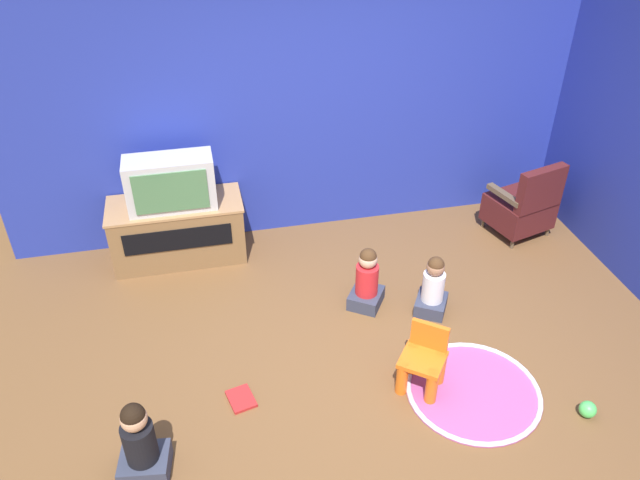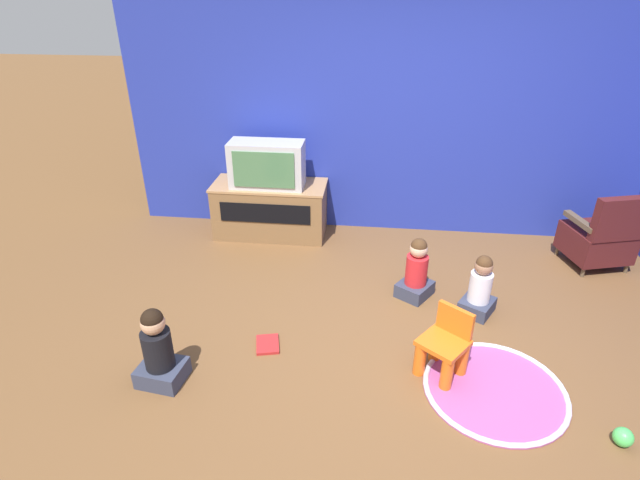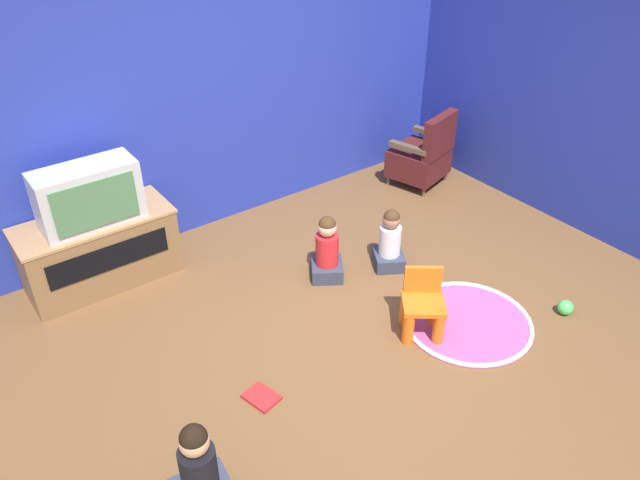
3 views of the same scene
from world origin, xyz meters
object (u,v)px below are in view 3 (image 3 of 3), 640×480
at_px(yellow_kid_chair, 422,309).
at_px(child_watching_center, 327,251).
at_px(child_watching_left, 390,242).
at_px(toy_ball, 565,307).
at_px(black_armchair, 423,156).
at_px(television, 88,196).
at_px(book, 262,397).
at_px(child_watching_right, 199,471).
at_px(tv_cabinet, 99,249).

bearing_deg(yellow_kid_chair, child_watching_center, 135.78).
bearing_deg(child_watching_center, child_watching_left, -77.42).
relative_size(child_watching_left, child_watching_center, 0.96).
relative_size(yellow_kid_chair, child_watching_left, 0.93).
height_order(yellow_kid_chair, toy_ball, yellow_kid_chair).
xyz_separation_m(black_armchair, child_watching_center, (-1.82, -0.74, -0.07)).
relative_size(yellow_kid_chair, child_watching_center, 0.89).
relative_size(television, book, 2.97).
height_order(yellow_kid_chair, book, yellow_kid_chair).
height_order(child_watching_center, child_watching_right, child_watching_right).
bearing_deg(television, child_watching_left, -30.57).
bearing_deg(child_watching_left, yellow_kid_chair, -174.99).
height_order(black_armchair, child_watching_right, black_armchair).
distance_m(tv_cabinet, child_watching_left, 2.44).
bearing_deg(tv_cabinet, child_watching_center, -34.77).
bearing_deg(child_watching_right, book, 41.94).
bearing_deg(book, yellow_kid_chair, -109.33).
relative_size(child_watching_center, book, 2.23).
relative_size(black_armchair, yellow_kid_chair, 1.57).
bearing_deg(child_watching_right, toy_ball, 3.70).
distance_m(television, child_watching_left, 2.48).
bearing_deg(television, yellow_kid_chair, -49.96).
bearing_deg(black_armchair, child_watching_right, 13.51).
relative_size(tv_cabinet, yellow_kid_chair, 2.38).
height_order(child_watching_center, toy_ball, child_watching_center).
bearing_deg(black_armchair, child_watching_center, 6.53).
bearing_deg(book, child_watching_right, 111.01).
bearing_deg(yellow_kid_chair, book, -148.56).
height_order(tv_cabinet, child_watching_right, child_watching_right).
bearing_deg(yellow_kid_chair, child_watching_right, -133.52).
height_order(television, child_watching_center, television).
xyz_separation_m(television, book, (0.36, -1.87, -0.83)).
distance_m(child_watching_left, toy_ball, 1.50).
bearing_deg(child_watching_right, child_watching_left, 32.55).
distance_m(tv_cabinet, child_watching_right, 2.41).
bearing_deg(book, child_watching_left, -82.54).
distance_m(television, book, 2.08).
relative_size(child_watching_center, toy_ball, 4.78).
xyz_separation_m(child_watching_right, book, (0.67, 0.46, -0.26)).
height_order(television, toy_ball, television).
bearing_deg(tv_cabinet, child_watching_right, -97.53).
bearing_deg(black_armchair, toy_ball, 59.17).
distance_m(child_watching_center, book, 1.48).
distance_m(toy_ball, book, 2.49).
bearing_deg(television, black_armchair, -4.83).
distance_m(child_watching_center, child_watching_right, 2.28).
relative_size(tv_cabinet, toy_ball, 10.10).
height_order(yellow_kid_chair, child_watching_center, child_watching_center).
relative_size(yellow_kid_chair, child_watching_right, 0.84).
xyz_separation_m(child_watching_center, child_watching_right, (-1.86, -1.31, 0.02)).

